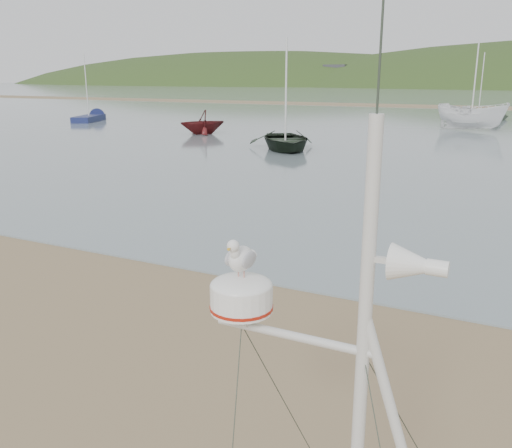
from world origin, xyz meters
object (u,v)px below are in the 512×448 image
at_px(boat_dark, 286,102).
at_px(boat_white, 474,93).
at_px(sailboat_dark_mid, 491,117).
at_px(boat_red, 202,111).
at_px(sailboat_blue_near, 95,117).

bearing_deg(boat_dark, boat_white, 31.44).
bearing_deg(sailboat_dark_mid, boat_dark, -107.45).
height_order(boat_white, sailboat_dark_mid, sailboat_dark_mid).
relative_size(boat_red, sailboat_blue_near, 0.49).
bearing_deg(boat_red, boat_dark, 8.03).
height_order(boat_dark, sailboat_dark_mid, sailboat_dark_mid).
distance_m(boat_red, boat_white, 19.65).
height_order(boat_dark, sailboat_blue_near, sailboat_blue_near).
xyz_separation_m(boat_dark, sailboat_dark_mid, (8.49, 27.01, -2.26)).
xyz_separation_m(boat_white, sailboat_blue_near, (-31.62, -4.84, -2.41)).
bearing_deg(sailboat_dark_mid, sailboat_blue_near, -153.84).
bearing_deg(boat_dark, sailboat_dark_mid, 40.11).
height_order(boat_red, sailboat_dark_mid, sailboat_dark_mid).
bearing_deg(boat_red, sailboat_blue_near, -162.88).
bearing_deg(boat_red, sailboat_dark_mid, 91.33).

